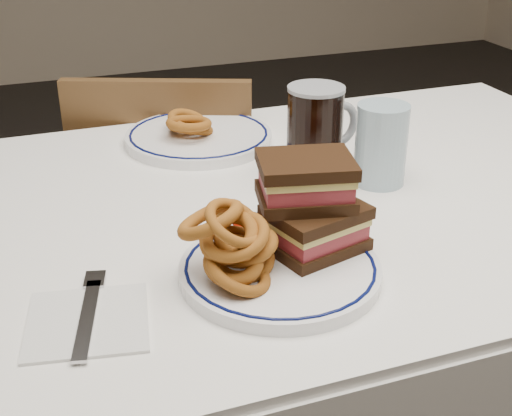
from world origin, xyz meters
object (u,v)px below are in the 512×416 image
object	(u,v)px
main_plate	(280,270)
far_plate	(199,137)
chair_far	(172,225)
reuben_sandwich	(311,204)
beer_mug	(316,131)

from	to	relation	value
main_plate	far_plate	size ratio (longest dim) A/B	0.94
chair_far	reuben_sandwich	xyz separation A→B (m)	(0.03, -0.71, 0.38)
main_plate	chair_far	bearing A→B (deg)	87.86
chair_far	beer_mug	size ratio (longest dim) A/B	5.36
beer_mug	far_plate	bearing A→B (deg)	122.75
far_plate	beer_mug	bearing A→B (deg)	-57.25
reuben_sandwich	far_plate	xyz separation A→B (m)	(-0.02, 0.47, -0.07)
chair_far	main_plate	xyz separation A→B (m)	(-0.03, -0.74, 0.31)
main_plate	reuben_sandwich	xyz separation A→B (m)	(0.05, 0.03, 0.07)
beer_mug	far_plate	size ratio (longest dim) A/B	0.56
chair_far	beer_mug	world-z (taller)	beer_mug
reuben_sandwich	far_plate	size ratio (longest dim) A/B	0.55
main_plate	reuben_sandwich	size ratio (longest dim) A/B	1.73
main_plate	beer_mug	xyz separation A→B (m)	(0.18, 0.28, 0.07)
beer_mug	reuben_sandwich	bearing A→B (deg)	-115.96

